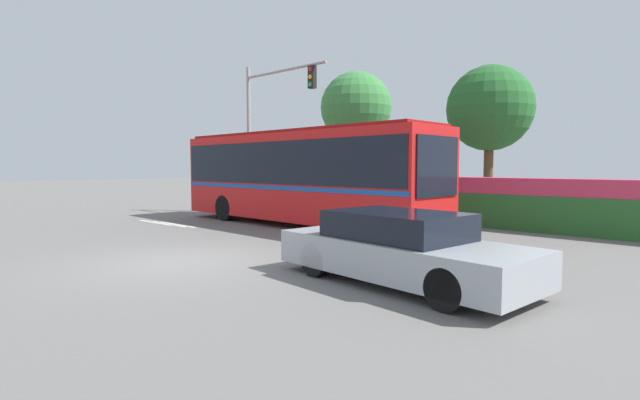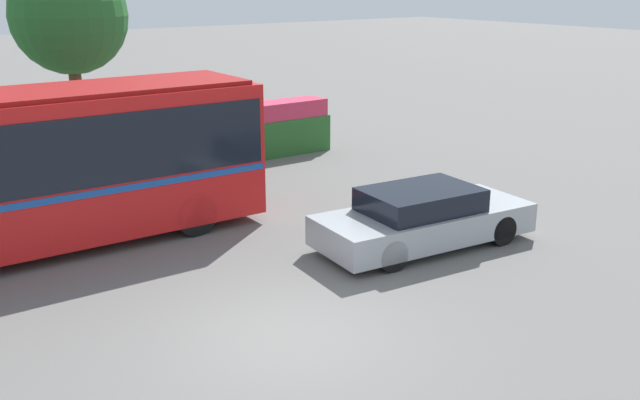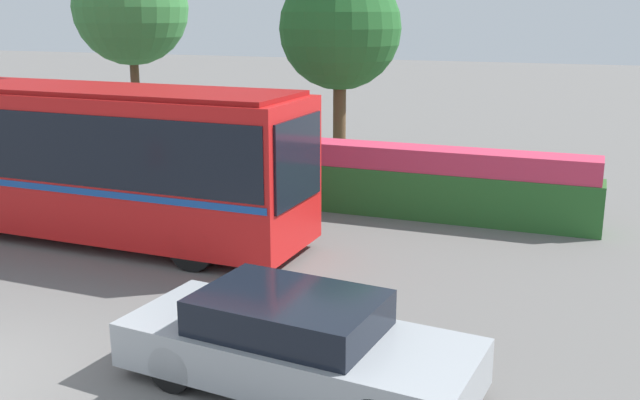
# 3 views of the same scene
# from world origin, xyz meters

# --- Properties ---
(ground_plane) EXTENTS (140.00, 140.00, 0.00)m
(ground_plane) POSITION_xyz_m (0.00, 0.00, 0.00)
(ground_plane) COLOR slate
(city_bus) EXTENTS (11.16, 2.76, 3.39)m
(city_bus) POSITION_xyz_m (-2.71, 6.49, 1.93)
(city_bus) COLOR red
(city_bus) RESTS_ON ground
(sedan_foreground) EXTENTS (5.00, 2.35, 1.31)m
(sedan_foreground) POSITION_xyz_m (4.70, 1.78, 0.63)
(sedan_foreground) COLOR #9EA3A8
(sedan_foreground) RESTS_ON ground
(traffic_light_pole) EXTENTS (4.99, 0.24, 6.70)m
(traffic_light_pole) POSITION_xyz_m (-6.90, 8.35, 4.35)
(traffic_light_pole) COLOR gray
(traffic_light_pole) RESTS_ON ground
(flowering_hedge) EXTENTS (9.04, 1.00, 1.74)m
(flowering_hedge) POSITION_xyz_m (4.03, 10.77, 0.86)
(flowering_hedge) COLOR #286028
(flowering_hedge) RESTS_ON ground
(street_tree_left) EXTENTS (3.57, 3.57, 6.88)m
(street_tree_left) POSITION_xyz_m (-5.65, 13.21, 5.07)
(street_tree_left) COLOR brown
(street_tree_left) RESTS_ON ground
(street_tree_centre) EXTENTS (3.47, 3.47, 6.24)m
(street_tree_centre) POSITION_xyz_m (1.18, 13.44, 4.47)
(street_tree_centre) COLOR brown
(street_tree_centre) RESTS_ON ground
(lane_stripe_near) EXTENTS (2.40, 0.16, 0.01)m
(lane_stripe_near) POSITION_xyz_m (-6.11, 3.41, 0.01)
(lane_stripe_near) COLOR silver
(lane_stripe_near) RESTS_ON ground
(lane_stripe_mid) EXTENTS (2.40, 0.16, 0.01)m
(lane_stripe_mid) POSITION_xyz_m (-6.43, 3.28, 0.01)
(lane_stripe_mid) COLOR silver
(lane_stripe_mid) RESTS_ON ground
(lane_stripe_far) EXTENTS (2.40, 0.16, 0.01)m
(lane_stripe_far) POSITION_xyz_m (-7.22, 3.15, 0.01)
(lane_stripe_far) COLOR silver
(lane_stripe_far) RESTS_ON ground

